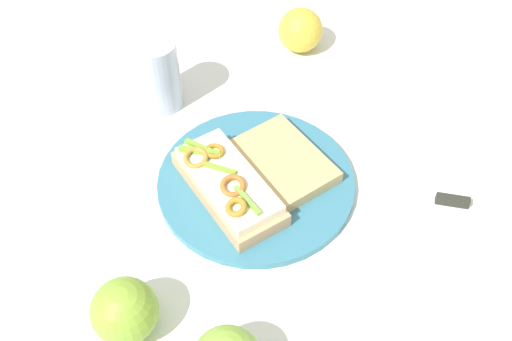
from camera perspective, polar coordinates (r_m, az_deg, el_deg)
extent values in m
plane|color=silver|center=(0.87, 0.00, -1.37)|extent=(2.00, 2.00, 0.00)
cylinder|color=teal|center=(0.87, 0.00, -1.12)|extent=(0.28, 0.28, 0.01)
cube|color=tan|center=(0.84, -2.57, -1.65)|extent=(0.18, 0.19, 0.02)
cube|color=#EFEAC3|center=(0.82, -2.61, -0.86)|extent=(0.16, 0.18, 0.01)
torus|color=#A88436|center=(0.84, -5.65, 1.22)|extent=(0.05, 0.04, 0.02)
torus|color=#B96A2C|center=(0.80, -2.18, -1.43)|extent=(0.05, 0.05, 0.01)
torus|color=#AC7C27|center=(0.78, -1.62, -3.51)|extent=(0.04, 0.04, 0.02)
torus|color=#BE7B26|center=(0.85, -3.80, 2.07)|extent=(0.04, 0.04, 0.01)
cube|color=#7BAC43|center=(0.79, -0.80, -2.82)|extent=(0.04, 0.05, 0.01)
cube|color=#81BA34|center=(0.85, -5.31, 1.82)|extent=(0.01, 0.06, 0.01)
cube|color=#7FB939|center=(0.85, -5.02, 1.96)|extent=(0.02, 0.06, 0.01)
cube|color=#80AA31|center=(0.82, -3.49, 0.24)|extent=(0.01, 0.05, 0.01)
cube|color=tan|center=(0.87, 2.47, 0.79)|extent=(0.17, 0.18, 0.02)
sphere|color=#85B237|center=(0.73, -12.18, -12.71)|extent=(0.11, 0.11, 0.08)
sphere|color=gold|center=(1.07, 4.17, 12.96)|extent=(0.10, 0.10, 0.08)
cylinder|color=silver|center=(0.96, -9.24, 8.89)|extent=(0.07, 0.07, 0.12)
cube|color=silver|center=(0.88, 13.88, -2.34)|extent=(0.02, 0.08, 0.00)
cube|color=#2B2D24|center=(0.89, 17.90, -2.69)|extent=(0.01, 0.05, 0.02)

